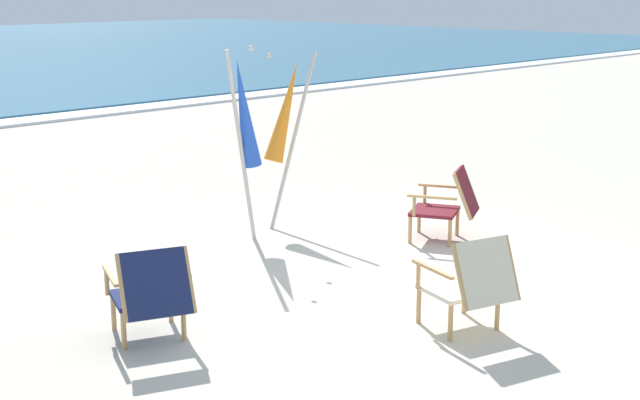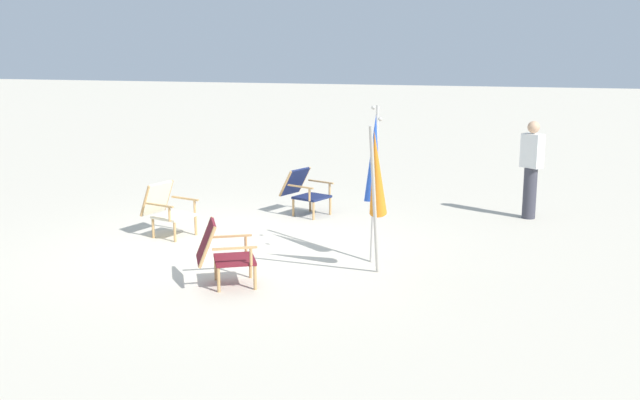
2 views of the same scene
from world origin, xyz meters
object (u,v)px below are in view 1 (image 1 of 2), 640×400
umbrella_furled_blue (244,115)px  umbrella_furled_orange (286,113)px  beach_chair_back_right (449,202)px  beach_chair_back_left (471,282)px  beach_chair_front_left (151,291)px

umbrella_furled_blue → umbrella_furled_orange: bearing=12.8°
beach_chair_back_right → umbrella_furled_blue: 2.39m
beach_chair_back_left → umbrella_furled_orange: bearing=70.5°
beach_chair_back_left → umbrella_furled_blue: size_ratio=0.39×
beach_chair_front_left → umbrella_furled_orange: umbrella_furled_orange is taller
beach_chair_back_right → beach_chair_front_left: beach_chair_back_right is taller
beach_chair_back_left → umbrella_furled_blue: (0.46, 3.29, 0.95)m
beach_chair_back_right → beach_chair_back_left: size_ratio=1.06×
beach_chair_back_left → umbrella_furled_orange: (1.22, 3.46, 0.88)m
beach_chair_front_left → umbrella_furled_orange: size_ratio=0.46×
beach_chair_front_left → umbrella_furled_blue: bearing=35.0°
umbrella_furled_orange → umbrella_furled_blue: (-0.76, -0.17, 0.07)m
beach_chair_back_right → umbrella_furled_orange: umbrella_furled_orange is taller
umbrella_furled_blue → beach_chair_back_left: bearing=-98.0°
beach_chair_back_right → umbrella_furled_orange: 2.09m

